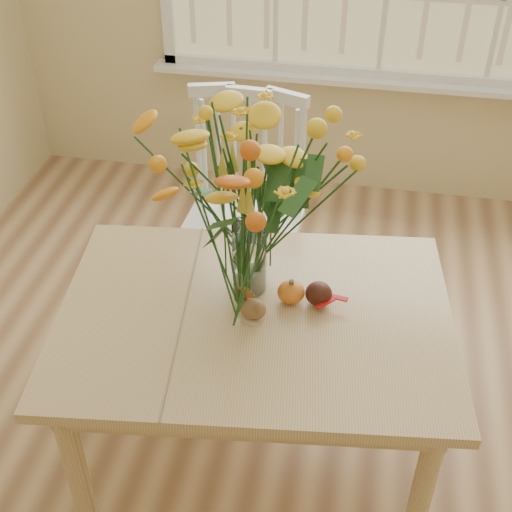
# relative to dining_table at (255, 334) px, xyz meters

# --- Properties ---
(dining_table) EXTENTS (1.37, 1.05, 0.68)m
(dining_table) POSITION_rel_dining_table_xyz_m (0.00, 0.00, 0.00)
(dining_table) COLOR tan
(dining_table) RESTS_ON floor
(windsor_chair) EXTENTS (0.50, 0.48, 1.04)m
(windsor_chair) POSITION_rel_dining_table_xyz_m (-0.19, 0.75, -0.01)
(windsor_chair) COLOR white
(windsor_chair) RESTS_ON floor
(flower_vase) EXTENTS (0.53, 0.53, 0.63)m
(flower_vase) POSITION_rel_dining_table_xyz_m (-0.04, 0.13, 0.47)
(flower_vase) COLOR white
(flower_vase) RESTS_ON dining_table
(pumpkin) EXTENTS (0.09, 0.09, 0.07)m
(pumpkin) POSITION_rel_dining_table_xyz_m (0.10, 0.08, 0.13)
(pumpkin) COLOR orange
(pumpkin) RESTS_ON dining_table
(turkey_figurine) EXTENTS (0.09, 0.07, 0.11)m
(turkey_figurine) POSITION_rel_dining_table_xyz_m (-0.00, -0.03, 0.14)
(turkey_figurine) COLOR #CCB78C
(turkey_figurine) RESTS_ON dining_table
(dark_gourd) EXTENTS (0.13, 0.09, 0.08)m
(dark_gourd) POSITION_rel_dining_table_xyz_m (0.19, 0.09, 0.13)
(dark_gourd) COLOR #38160F
(dark_gourd) RESTS_ON dining_table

